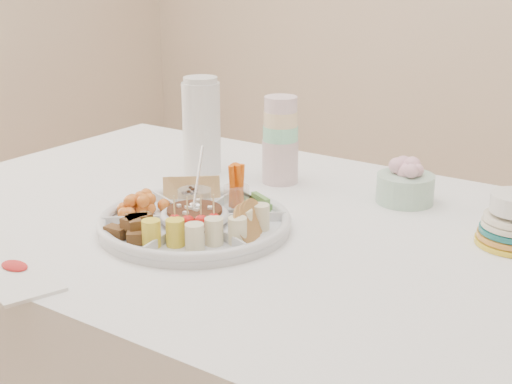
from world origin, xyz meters
The scene contains 13 objects.
dining_table centered at (0.00, 0.00, 0.38)m, with size 1.52×1.02×0.76m, color white.
party_tray centered at (-0.03, -0.12, 0.78)m, with size 0.38×0.38×0.04m, color silver.
bean_dip centered at (-0.03, -0.12, 0.79)m, with size 0.11×0.11×0.04m, color #431A10.
tortillas centered at (0.10, -0.10, 0.80)m, with size 0.10×0.10×0.06m, color #9A5B30, non-canonical shape.
carrot_cucumber centered at (0.02, 0.00, 0.82)m, with size 0.10×0.10×0.10m, color #E45A0A, non-canonical shape.
pita_raisins centered at (-0.11, -0.02, 0.80)m, with size 0.10×0.10×0.05m, color tan, non-canonical shape.
cherries centered at (-0.16, -0.14, 0.79)m, with size 0.12×0.12×0.05m, color orange, non-canonical shape.
granola_chunks centered at (-0.07, -0.24, 0.79)m, with size 0.11×0.11×0.05m, color brown, non-canonical shape.
banana_tomato centered at (0.05, -0.22, 0.82)m, with size 0.11×0.11×0.09m, color #F6D961, non-canonical shape.
cup_stack centered at (-0.06, 0.24, 0.88)m, with size 0.09×0.09×0.24m, color silver.
thermos centered at (-0.27, 0.20, 0.88)m, with size 0.09×0.09×0.25m, color white.
flower_bowl centered at (0.25, 0.27, 0.81)m, with size 0.13×0.13×0.10m, color #A5D9B8.
placemat centered at (-0.20, -0.45, 0.76)m, with size 0.32×0.11×0.01m, color white.
Camera 1 is at (0.82, -1.15, 1.29)m, focal length 50.00 mm.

